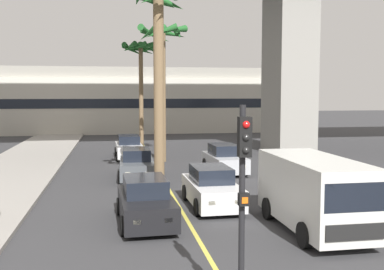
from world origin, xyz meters
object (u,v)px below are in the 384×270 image
Objects in this scene: car_queue_fourth at (224,159)px; car_queue_second at (146,202)px; car_queue_front at (212,188)px; palm_tree_mid_median at (141,59)px; palm_tree_far_median at (158,36)px; delivery_van at (314,191)px; car_queue_fifth at (129,148)px; traffic_light_median_near at (243,183)px; car_queue_third at (137,165)px; palm_tree_near_median at (163,52)px.

car_queue_second is at bearing -117.96° from car_queue_fourth.
car_queue_second is (-2.71, -1.94, 0.00)m from car_queue_front.
palm_tree_far_median is (-0.30, -18.43, -0.34)m from palm_tree_mid_median.
delivery_van is (5.26, -1.79, 0.57)m from car_queue_second.
traffic_light_median_near is at bearing -86.51° from car_queue_fifth.
car_queue_fifth is at bearing 127.61° from car_queue_fourth.
delivery_van reaches higher than car_queue_fifth.
palm_tree_mid_median is (1.26, 7.00, 6.50)m from car_queue_fifth.
car_queue_front is 0.99× the size of car_queue_fifth.
palm_tree_mid_median is 18.44m from palm_tree_far_median.
car_queue_front is 9.34m from traffic_light_median_near.
palm_tree_mid_median is (-1.48, 21.19, 6.50)m from car_queue_front.
car_queue_front is 6.93m from car_queue_third.
delivery_van reaches higher than car_queue_second.
delivery_van is 0.61× the size of palm_tree_mid_median.
car_queue_fourth is 0.48× the size of palm_tree_mid_median.
car_queue_third and car_queue_fourth have the same top height.
palm_tree_far_median is (0.93, 4.69, 6.16)m from car_queue_second.
car_queue_fifth is at bearing 93.49° from traffic_light_median_near.
palm_tree_near_median is at bearing -84.41° from palm_tree_mid_median.
car_queue_third is 7.22m from palm_tree_far_median.
palm_tree_far_median reaches higher than palm_tree_mid_median.
palm_tree_near_median is (-2.95, 4.62, 6.27)m from car_queue_fourth.
delivery_van is (5.28, -17.92, 0.57)m from car_queue_fifth.
car_queue_third is 8.76m from palm_tree_near_median.
traffic_light_median_near is (1.39, -7.10, 1.99)m from car_queue_second.
palm_tree_far_median is (0.96, -11.44, 6.16)m from car_queue_fifth.
car_queue_fourth is (4.94, 1.16, 0.00)m from car_queue_third.
car_queue_third is 7.76m from car_queue_fifth.
car_queue_second is 1.00× the size of car_queue_third.
traffic_light_median_near is at bearing -78.91° from car_queue_second.
car_queue_front is 13.74m from palm_tree_near_median.
palm_tree_near_median is at bearing 81.52° from car_queue_second.
palm_tree_far_median reaches higher than traffic_light_median_near.
palm_tree_mid_median is (-0.88, 8.97, 0.23)m from palm_tree_near_median.
traffic_light_median_near is 0.49× the size of palm_tree_mid_median.
palm_tree_far_median reaches higher than delivery_van.
car_queue_fourth is (2.35, 7.59, 0.00)m from car_queue_front.
car_queue_third is 0.47× the size of palm_tree_near_median.
delivery_van is 25.93m from palm_tree_mid_median.
delivery_van is at bearing -56.28° from palm_tree_far_median.
traffic_light_median_near is at bearing -126.07° from delivery_van.
palm_tree_far_median reaches higher than car_queue_front.
delivery_van is (5.14, -10.16, 0.57)m from car_queue_third.
palm_tree_mid_median reaches higher than traffic_light_median_near.
car_queue_fifth is 0.46× the size of palm_tree_far_median.
car_queue_second is at bearing -101.21° from palm_tree_far_median.
palm_tree_near_median is 9.02m from palm_tree_mid_median.
car_queue_front is at bearing -86.01° from palm_tree_mid_median.
traffic_light_median_near reaches higher than car_queue_second.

